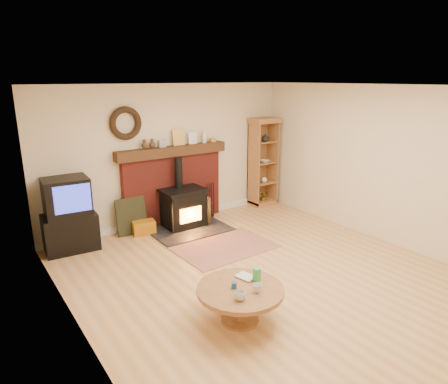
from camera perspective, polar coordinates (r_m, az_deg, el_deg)
ground at (r=5.82m, az=5.66°, el=-11.66°), size 5.50×5.50×0.00m
room_shell at (r=5.31m, az=5.36°, el=5.30°), size 5.02×5.52×2.61m
chimney_breast at (r=7.62m, az=-7.28°, el=1.49°), size 2.20×0.22×1.78m
wood_stove at (r=7.41m, az=-5.70°, el=-2.45°), size 1.40×1.00×1.30m
area_rug at (r=6.65m, az=0.10°, el=-7.87°), size 1.60×1.12×0.01m
tv_unit at (r=6.84m, az=-21.31°, el=-3.21°), size 0.86×0.63×1.20m
curio_cabinet at (r=8.65m, az=5.50°, el=4.28°), size 0.61×0.44×1.89m
firelog_box at (r=7.29m, az=-11.36°, el=-5.01°), size 0.43×0.32×0.24m
leaning_painting at (r=7.29m, az=-13.08°, el=-3.35°), size 0.55×0.15×0.66m
fire_tools at (r=8.01m, az=-2.02°, el=-2.49°), size 0.19×0.16×0.70m
coffee_table at (r=4.66m, az=2.39°, el=-14.38°), size 0.99×0.99×0.58m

